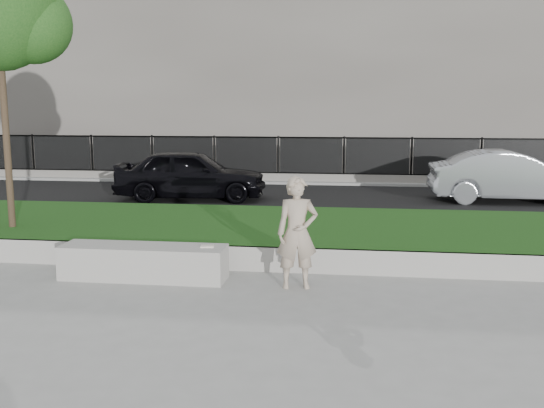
# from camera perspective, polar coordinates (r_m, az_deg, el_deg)

# --- Properties ---
(ground) EXTENTS (90.00, 90.00, 0.00)m
(ground) POSITION_cam_1_polar(r_m,az_deg,el_deg) (8.85, -4.98, -8.02)
(ground) COLOR gray
(ground) RESTS_ON ground
(grass_bank) EXTENTS (34.00, 4.00, 0.40)m
(grass_bank) POSITION_cam_1_polar(r_m,az_deg,el_deg) (11.65, -1.82, -2.75)
(grass_bank) COLOR #15390E
(grass_bank) RESTS_ON ground
(grass_kerb) EXTENTS (34.00, 0.08, 0.40)m
(grass_kerb) POSITION_cam_1_polar(r_m,az_deg,el_deg) (9.77, -3.68, -5.11)
(grass_kerb) COLOR #A7A49C
(grass_kerb) RESTS_ON ground
(street) EXTENTS (34.00, 7.00, 0.04)m
(street) POSITION_cam_1_polar(r_m,az_deg,el_deg) (17.05, 1.18, 0.47)
(street) COLOR black
(street) RESTS_ON ground
(far_pavement) EXTENTS (34.00, 3.00, 0.12)m
(far_pavement) POSITION_cam_1_polar(r_m,az_deg,el_deg) (21.48, 2.51, 2.39)
(far_pavement) COLOR gray
(far_pavement) RESTS_ON ground
(iron_fence) EXTENTS (32.00, 0.30, 1.50)m
(iron_fence) POSITION_cam_1_polar(r_m,az_deg,el_deg) (20.44, 2.27, 3.40)
(iron_fence) COLOR slate
(iron_fence) RESTS_ON far_pavement
(building_facade) EXTENTS (34.00, 10.00, 10.00)m
(building_facade) POSITION_cam_1_polar(r_m,az_deg,el_deg) (28.41, 3.86, 14.03)
(building_facade) COLOR #635D56
(building_facade) RESTS_ON ground
(stone_bench) EXTENTS (2.53, 0.63, 0.52)m
(stone_bench) POSITION_cam_1_polar(r_m,az_deg,el_deg) (9.49, -11.98, -5.37)
(stone_bench) COLOR #A7A49C
(stone_bench) RESTS_ON ground
(man) EXTENTS (0.66, 0.50, 1.63)m
(man) POSITION_cam_1_polar(r_m,az_deg,el_deg) (8.72, 2.39, -2.73)
(man) COLOR #B8A58E
(man) RESTS_ON ground
(book) EXTENTS (0.22, 0.17, 0.02)m
(book) POSITION_cam_1_polar(r_m,az_deg,el_deg) (9.19, -6.11, -3.97)
(book) COLOR white
(book) RESTS_ON stone_bench
(car_dark) EXTENTS (4.28, 2.06, 1.41)m
(car_dark) POSITION_cam_1_polar(r_m,az_deg,el_deg) (16.90, -7.65, 2.79)
(car_dark) COLOR black
(car_dark) RESTS_ON street
(car_silver) EXTENTS (4.23, 1.48, 1.39)m
(car_silver) POSITION_cam_1_polar(r_m,az_deg,el_deg) (17.53, 21.51, 2.43)
(car_silver) COLOR #A0A4A9
(car_silver) RESTS_ON street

